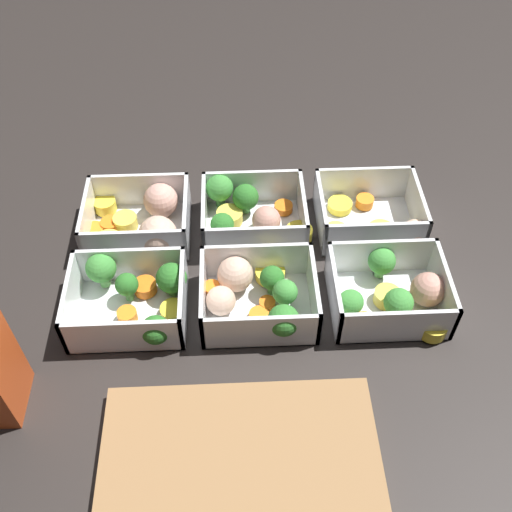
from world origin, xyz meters
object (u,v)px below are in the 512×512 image
object	(u,v)px
container_far_left	(394,293)
container_near_left	(373,220)
container_near_center	(249,213)
container_near_right	(144,221)
container_far_right	(135,296)
container_far_center	(256,294)

from	to	relation	value
container_far_left	container_near_left	bearing A→B (deg)	-89.28
container_near_center	container_near_right	world-z (taller)	same
container_near_center	container_far_right	xyz separation A→B (m)	(0.14, 0.14, 0.00)
container_near_right	container_far_center	xyz separation A→B (m)	(-0.14, 0.13, 0.00)
container_near_left	container_far_right	distance (m)	0.33
container_near_center	container_far_right	size ratio (longest dim) A/B	1.07
container_near_center	container_near_right	distance (m)	0.14
container_far_right	container_near_left	bearing A→B (deg)	-158.44
container_near_left	container_near_right	size ratio (longest dim) A/B	1.02
container_near_right	container_far_left	xyz separation A→B (m)	(-0.31, 0.14, -0.00)
container_near_right	container_far_right	xyz separation A→B (m)	(0.00, 0.13, 0.00)
container_near_right	container_far_left	size ratio (longest dim) A/B	0.99
container_near_left	container_far_right	xyz separation A→B (m)	(0.31, 0.12, 0.01)
container_near_left	container_far_left	xyz separation A→B (m)	(-0.00, 0.13, 0.00)
container_near_left	container_far_left	distance (m)	0.13
container_near_left	container_near_right	world-z (taller)	same
container_near_left	container_near_center	bearing A→B (deg)	-5.14
container_near_right	container_far_right	world-z (taller)	same
container_near_left	container_near_center	distance (m)	0.17
container_far_center	container_far_right	size ratio (longest dim) A/B	1.00
container_near_left	container_far_left	bearing A→B (deg)	90.72
container_near_left	container_near_right	xyz separation A→B (m)	(0.31, -0.01, 0.00)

